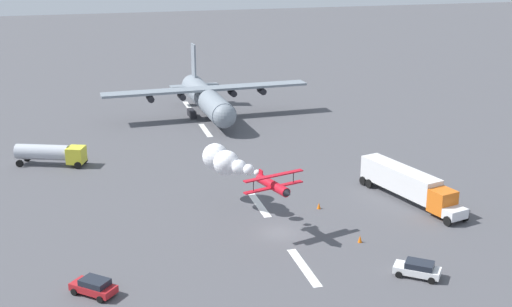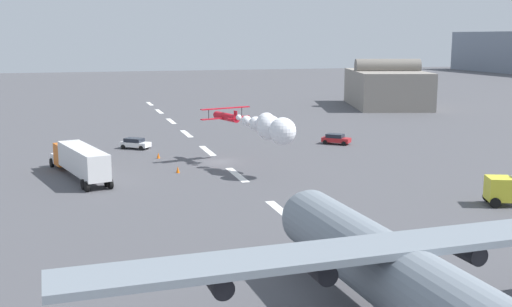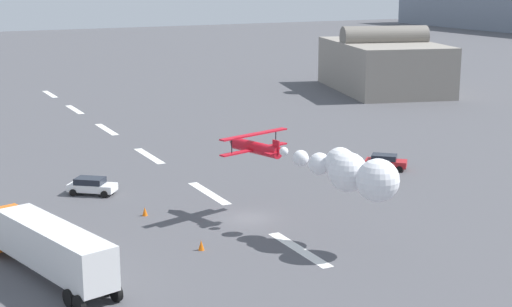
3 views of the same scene
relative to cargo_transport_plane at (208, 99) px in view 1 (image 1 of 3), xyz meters
The scene contains 14 objects.
ground_plane 48.37m from the cargo_transport_plane, behind, with size 440.00×440.00×0.00m, color #4C4C51.
runway_stripe_4 56.57m from the cargo_transport_plane, behind, with size 8.00×0.90×0.01m, color white.
runway_stripe_5 40.17m from the cargo_transport_plane, behind, with size 8.00×0.90×0.01m, color white.
runway_stripe_6 23.84m from the cargo_transport_plane, behind, with size 8.00×0.90×0.01m, color white.
runway_stripe_7 8.07m from the cargo_transport_plane, 164.81° to the left, with size 8.00×0.90×0.01m, color white.
runway_stripe_8 10.17m from the cargo_transport_plane, 11.54° to the left, with size 8.00×0.90×0.01m, color white.
cargo_transport_plane is the anchor object (origin of this frame).
stunt_biplane_red 40.31m from the cargo_transport_plane, behind, with size 16.62×8.57×3.21m.
semi_truck_orange 45.99m from the cargo_transport_plane, 160.31° to the right, with size 15.97×6.78×3.70m.
fuel_tanker_truck 31.82m from the cargo_transport_plane, 126.42° to the left, with size 5.81×9.74×2.90m.
followme_car_yellow 61.44m from the cargo_transport_plane, behind, with size 4.01×4.43×1.52m.
airport_staff_sedan 60.53m from the cargo_transport_plane, 159.26° to the left, with size 4.08×4.26×1.52m.
traffic_cone_near 53.03m from the cargo_transport_plane, behind, with size 0.44×0.44×0.75m, color orange.
traffic_cone_far 43.38m from the cargo_transport_plane, behind, with size 0.44×0.44×0.75m, color orange.
Camera 1 is at (-63.57, 19.53, 30.24)m, focal length 47.90 mm.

